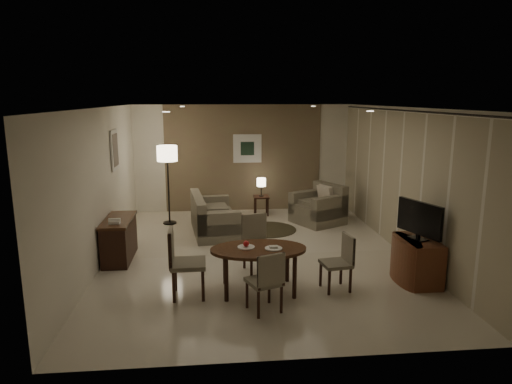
{
  "coord_description": "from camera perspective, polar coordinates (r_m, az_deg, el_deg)",
  "views": [
    {
      "loc": [
        -0.81,
        -8.04,
        2.88
      ],
      "look_at": [
        0.0,
        0.2,
        1.15
      ],
      "focal_mm": 32.0,
      "sensor_mm": 36.0,
      "label": 1
    }
  ],
  "objects": [
    {
      "name": "room_shell",
      "position": [
        8.62,
        -0.13,
        1.57
      ],
      "size": [
        5.5,
        7.0,
        2.7
      ],
      "color": "beige",
      "rests_on": "ground"
    },
    {
      "name": "taupe_accent",
      "position": [
        11.66,
        -1.58,
        4.25
      ],
      "size": [
        3.96,
        0.03,
        2.7
      ],
      "primitive_type": "cube",
      "color": "brown",
      "rests_on": "wall_back"
    },
    {
      "name": "curtain_wall",
      "position": [
        8.9,
        17.56,
        1.15
      ],
      "size": [
        0.08,
        6.7,
        2.58
      ],
      "primitive_type": null,
      "color": "#C3B798",
      "rests_on": "wall_right"
    },
    {
      "name": "curtain_rod",
      "position": [
        8.77,
        18.1,
        9.66
      ],
      "size": [
        0.03,
        6.8,
        0.03
      ],
      "primitive_type": "cylinder",
      "rotation": [
        1.57,
        0.0,
        0.0
      ],
      "color": "black",
      "rests_on": "wall_right"
    },
    {
      "name": "art_back_frame",
      "position": [
        11.61,
        -1.09,
        5.46
      ],
      "size": [
        0.72,
        0.03,
        0.72
      ],
      "primitive_type": "cube",
      "color": "silver",
      "rests_on": "wall_back"
    },
    {
      "name": "art_back_canvas",
      "position": [
        11.59,
        -1.08,
        5.45
      ],
      "size": [
        0.34,
        0.01,
        0.34
      ],
      "primitive_type": "cube",
      "color": "black",
      "rests_on": "wall_back"
    },
    {
      "name": "art_left_frame",
      "position": [
        9.49,
        -17.25,
        5.04
      ],
      "size": [
        0.03,
        0.6,
        0.8
      ],
      "primitive_type": "cube",
      "color": "silver",
      "rests_on": "wall_left"
    },
    {
      "name": "art_left_canvas",
      "position": [
        9.49,
        -17.16,
        5.04
      ],
      "size": [
        0.01,
        0.46,
        0.64
      ],
      "primitive_type": "cube",
      "color": "gray",
      "rests_on": "wall_left"
    },
    {
      "name": "downlight_nl",
      "position": [
        6.27,
        -11.17,
        9.81
      ],
      "size": [
        0.1,
        0.1,
        0.01
      ],
      "primitive_type": "cylinder",
      "color": "white",
      "rests_on": "ceiling"
    },
    {
      "name": "downlight_nr",
      "position": [
        6.63,
        14.09,
        9.77
      ],
      "size": [
        0.1,
        0.1,
        0.01
      ],
      "primitive_type": "cylinder",
      "color": "white",
      "rests_on": "ceiling"
    },
    {
      "name": "downlight_fl",
      "position": [
        9.86,
        -9.2,
        10.51
      ],
      "size": [
        0.1,
        0.1,
        0.01
      ],
      "primitive_type": "cylinder",
      "color": "white",
      "rests_on": "ceiling"
    },
    {
      "name": "downlight_fr",
      "position": [
        10.09,
        7.16,
        10.6
      ],
      "size": [
        0.1,
        0.1,
        0.01
      ],
      "primitive_type": "cylinder",
      "color": "white",
      "rests_on": "ceiling"
    },
    {
      "name": "console_desk",
      "position": [
        8.59,
        -16.72,
        -5.67
      ],
      "size": [
        0.48,
        1.2,
        0.75
      ],
      "primitive_type": null,
      "color": "#4D2A18",
      "rests_on": "floor"
    },
    {
      "name": "telephone",
      "position": [
        8.19,
        -17.29,
        -3.46
      ],
      "size": [
        0.2,
        0.14,
        0.09
      ],
      "primitive_type": null,
      "color": "white",
      "rests_on": "console_desk"
    },
    {
      "name": "tv_cabinet",
      "position": [
        7.71,
        19.54,
        -8.05
      ],
      "size": [
        0.48,
        0.9,
        0.7
      ],
      "primitive_type": null,
      "color": "brown",
      "rests_on": "floor"
    },
    {
      "name": "flat_tv",
      "position": [
        7.51,
        19.75,
        -3.24
      ],
      "size": [
        0.36,
        0.85,
        0.6
      ],
      "primitive_type": null,
      "rotation": [
        0.0,
        0.0,
        0.35
      ],
      "color": "black",
      "rests_on": "tv_cabinet"
    },
    {
      "name": "dining_table",
      "position": [
        6.95,
        0.31,
        -9.68
      ],
      "size": [
        1.44,
        0.9,
        0.67
      ],
      "primitive_type": null,
      "color": "#4D2A18",
      "rests_on": "floor"
    },
    {
      "name": "chair_near",
      "position": [
        6.31,
        1.01,
        -11.02
      ],
      "size": [
        0.54,
        0.54,
        0.87
      ],
      "primitive_type": null,
      "rotation": [
        0.0,
        0.0,
        3.51
      ],
      "color": "#746F59",
      "rests_on": "floor"
    },
    {
      "name": "chair_far",
      "position": [
        7.67,
        0.3,
        -6.52
      ],
      "size": [
        0.55,
        0.55,
        0.94
      ],
      "primitive_type": null,
      "rotation": [
        0.0,
        0.0,
        0.24
      ],
      "color": "#746F59",
      "rests_on": "floor"
    },
    {
      "name": "chair_left",
      "position": [
        6.78,
        -8.46,
        -8.74
      ],
      "size": [
        0.51,
        0.51,
        1.03
      ],
      "primitive_type": null,
      "rotation": [
        0.0,
        0.0,
        1.59
      ],
      "color": "#746F59",
      "rests_on": "floor"
    },
    {
      "name": "chair_right",
      "position": [
        7.06,
        9.94,
        -8.73
      ],
      "size": [
        0.46,
        0.46,
        0.85
      ],
      "primitive_type": null,
      "rotation": [
        0.0,
        0.0,
        -1.43
      ],
      "color": "#746F59",
      "rests_on": "floor"
    },
    {
      "name": "plate_a",
      "position": [
        6.86,
        -1.24,
        -6.9
      ],
      "size": [
        0.26,
        0.26,
        0.02
      ],
      "primitive_type": "cylinder",
      "color": "white",
      "rests_on": "dining_table"
    },
    {
      "name": "plate_b",
      "position": [
        6.81,
        2.21,
        -7.06
      ],
      "size": [
        0.26,
        0.26,
        0.02
      ],
      "primitive_type": "cylinder",
      "color": "white",
      "rests_on": "dining_table"
    },
    {
      "name": "fruit_apple",
      "position": [
        6.84,
        -1.24,
        -6.48
      ],
      "size": [
        0.09,
        0.09,
        0.09
      ],
      "primitive_type": "sphere",
      "color": "red",
      "rests_on": "plate_a"
    },
    {
      "name": "napkin",
      "position": [
        6.8,
        2.21,
        -6.87
      ],
      "size": [
        0.12,
        0.08,
        0.03
      ],
      "primitive_type": "cube",
      "color": "white",
      "rests_on": "plate_b"
    },
    {
      "name": "round_rug",
      "position": [
        10.13,
        1.46,
        -4.69
      ],
      "size": [
        1.26,
        1.26,
        0.01
      ],
      "primitive_type": "cylinder",
      "color": "#393020",
      "rests_on": "floor"
    },
    {
      "name": "sofa",
      "position": [
        9.85,
        -5.24,
        -2.76
      ],
      "size": [
        1.84,
        1.08,
        0.82
      ],
      "primitive_type": null,
      "rotation": [
        0.0,
        0.0,
        1.69
      ],
      "color": "#746F59",
      "rests_on": "floor"
    },
    {
      "name": "armchair",
      "position": [
        10.64,
        7.74,
        -1.53
      ],
      "size": [
        1.31,
        1.34,
        0.9
      ],
      "primitive_type": null,
      "rotation": [
        0.0,
        0.0,
        -1.08
      ],
      "color": "#746F59",
      "rests_on": "floor"
    },
    {
      "name": "side_table",
      "position": [
        11.32,
        0.66,
        -1.7
      ],
      "size": [
        0.38,
        0.38,
        0.48
      ],
      "primitive_type": null,
      "color": "black",
      "rests_on": "floor"
    },
    {
      "name": "table_lamp",
      "position": [
        11.21,
        0.66,
        0.74
      ],
      "size": [
        0.22,
        0.22,
        0.5
      ],
      "primitive_type": null,
      "color": "#FFEAC1",
      "rests_on": "side_table"
    },
    {
      "name": "floor_lamp",
      "position": [
        10.6,
        -10.9,
        0.84
      ],
      "size": [
        0.46,
        0.46,
        1.81
      ],
      "primitive_type": null,
      "color": "#FFE5B7",
      "rests_on": "floor"
    }
  ]
}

